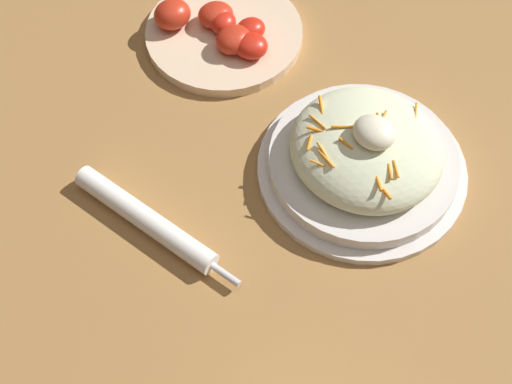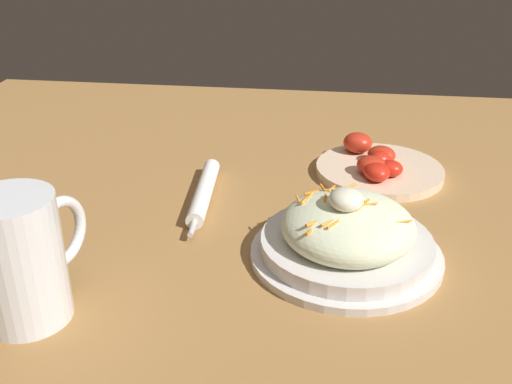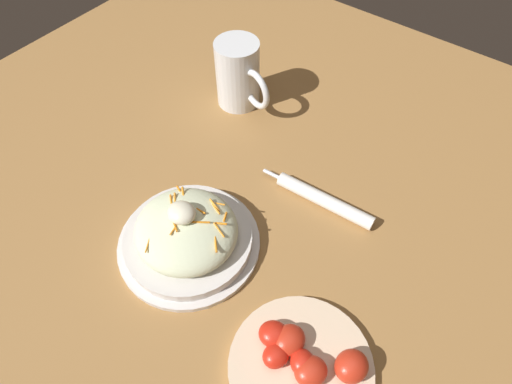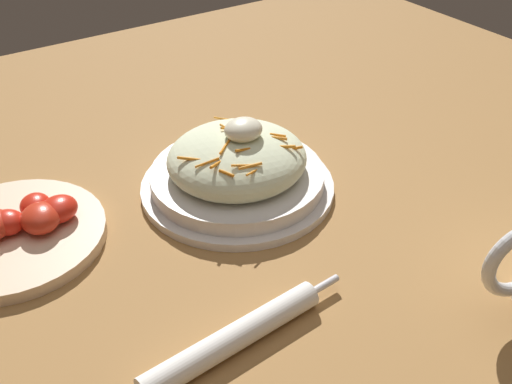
# 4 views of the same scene
# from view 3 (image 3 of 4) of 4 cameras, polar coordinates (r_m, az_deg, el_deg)

# --- Properties ---
(ground_plane) EXTENTS (1.43, 1.43, 0.00)m
(ground_plane) POSITION_cam_3_polar(r_m,az_deg,el_deg) (0.79, -3.18, -1.23)
(ground_plane) COLOR #9E703D
(salad_plate) EXTENTS (0.24, 0.24, 0.10)m
(salad_plate) POSITION_cam_3_polar(r_m,az_deg,el_deg) (0.72, -9.07, -5.65)
(salad_plate) COLOR silver
(salad_plate) RESTS_ON ground_plane
(beer_mug) EXTENTS (0.15, 0.09, 0.14)m
(beer_mug) POSITION_cam_3_polar(r_m,az_deg,el_deg) (0.93, -2.32, 14.99)
(beer_mug) COLOR white
(beer_mug) RESTS_ON ground_plane
(napkin_roll) EXTENTS (0.22, 0.04, 0.03)m
(napkin_roll) POSITION_cam_3_polar(r_m,az_deg,el_deg) (0.78, 8.96, -1.04)
(napkin_roll) COLOR white
(napkin_roll) RESTS_ON ground_plane
(tomato_plate) EXTENTS (0.21, 0.21, 0.05)m
(tomato_plate) POSITION_cam_3_polar(r_m,az_deg,el_deg) (0.65, 6.15, -21.60)
(tomato_plate) COLOR beige
(tomato_plate) RESTS_ON ground_plane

